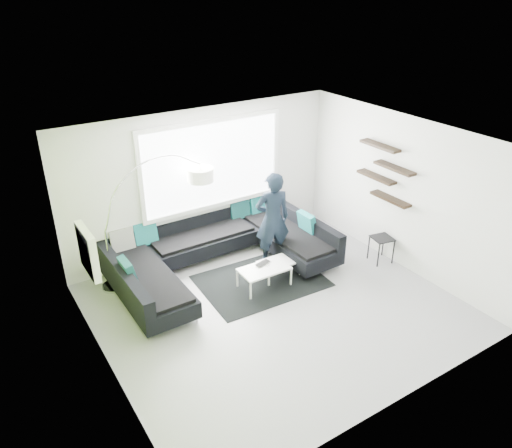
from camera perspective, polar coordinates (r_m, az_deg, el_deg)
The scene contains 9 objects.
ground at distance 8.35m, azimuth 2.34°, elevation -9.47°, with size 5.50×5.50×0.00m, color gray.
room_shell at distance 7.60m, azimuth 1.94°, elevation 2.49°, with size 5.54×5.04×2.82m.
sectional_sofa at distance 9.10m, azimuth -4.00°, elevation -3.44°, with size 3.89×2.42×0.83m.
rug at distance 8.98m, azimuth 0.59°, elevation -6.51°, with size 2.15×1.56×0.01m, color black.
coffee_table at distance 8.90m, azimuth 1.81°, elevation -5.51°, with size 1.12×0.65×0.37m, color white.
arc_lamp at distance 8.62m, azimuth -16.86°, elevation -0.82°, with size 2.05×0.57×2.22m, color silver, non-canonical shape.
side_table at distance 9.75m, azimuth 14.08°, elevation -2.83°, with size 0.37×0.37×0.50m, color black.
person at distance 9.15m, azimuth 1.89°, elevation 0.59°, with size 0.75×0.59×1.81m, color black.
laptop at distance 8.75m, azimuth 0.98°, elevation -4.63°, with size 0.34×0.26×0.02m, color black.
Camera 1 is at (-3.92, -5.49, 4.92)m, focal length 35.00 mm.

